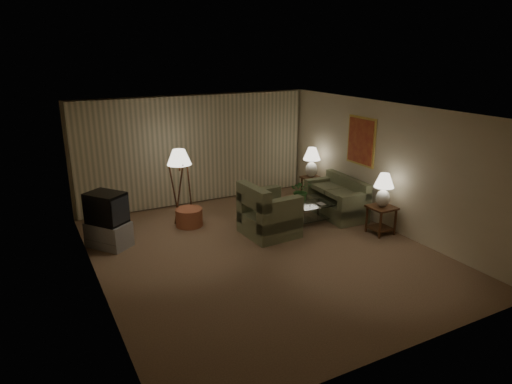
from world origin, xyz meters
TOP-DOWN VIEW (x-y plane):
  - ground at (0.00, 0.00)m, footprint 7.00×7.00m
  - room_shell at (0.02, 1.51)m, footprint 6.04×7.02m
  - sofa at (2.50, 0.99)m, footprint 1.67×0.97m
  - armchair at (0.54, 0.69)m, footprint 1.15×1.10m
  - side_table_near at (2.65, -0.36)m, footprint 0.51×0.51m
  - side_table_far at (2.65, 2.24)m, footprint 0.47×0.39m
  - table_lamp_near at (2.65, -0.36)m, footprint 0.41×0.41m
  - table_lamp_far at (2.65, 2.24)m, footprint 0.44×0.44m
  - coffee_table at (1.61, 0.89)m, footprint 1.14×0.62m
  - tv_cabinet at (-2.55, 1.65)m, footprint 1.31×1.30m
  - crt_tv at (-2.55, 1.65)m, footprint 1.19×1.18m
  - floor_lamp at (-0.82, 2.32)m, footprint 0.54×0.54m
  - ottoman at (-0.78, 1.95)m, footprint 0.77×0.77m
  - vase at (1.46, 0.89)m, footprint 0.18×0.18m
  - flowers at (1.46, 0.89)m, footprint 0.60×0.57m
  - book at (1.86, 0.79)m, footprint 0.15×0.20m

SIDE VIEW (x-z plane):
  - ground at x=0.00m, z-range 0.00..0.00m
  - ottoman at x=-0.78m, z-range 0.00..0.39m
  - tv_cabinet at x=-2.55m, z-range 0.00..0.50m
  - coffee_table at x=1.61m, z-range 0.07..0.48m
  - sofa at x=2.50m, z-range 0.00..0.70m
  - side_table_far at x=2.65m, z-range 0.09..0.69m
  - side_table_near at x=2.65m, z-range 0.11..0.71m
  - book at x=1.86m, z-range 0.41..0.43m
  - armchair at x=0.54m, z-range 0.00..0.88m
  - vase at x=1.46m, z-range 0.42..0.56m
  - crt_tv at x=-2.55m, z-range 0.50..1.11m
  - flowers at x=1.46m, z-range 0.56..1.09m
  - floor_lamp at x=-0.82m, z-range 0.04..1.69m
  - table_lamp_near at x=2.65m, z-range 0.66..1.38m
  - table_lamp_far at x=2.65m, z-range 0.67..1.43m
  - room_shell at x=0.02m, z-range 0.39..3.11m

